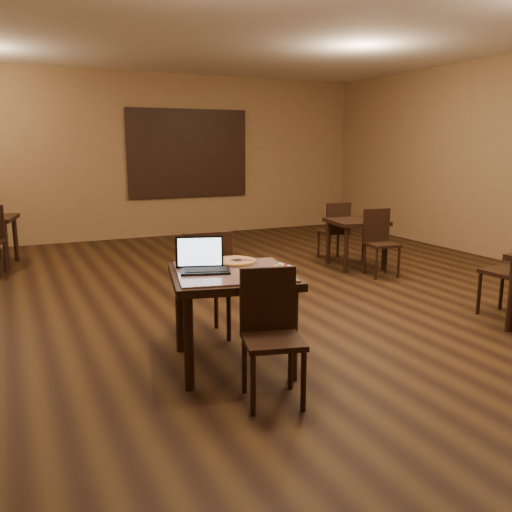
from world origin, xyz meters
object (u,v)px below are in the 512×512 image
laptop (203,262)px  other_table_a_chair_far (335,228)px  chair_main_near (271,327)px  other_table_a_chair_near (379,238)px  tiled_table (232,284)px  other_table_a (356,228)px  chair_main_far (205,279)px  pizza_pan (234,263)px

laptop → other_table_a_chair_far: size_ratio=0.49×
chair_main_near → laptop: (-0.22, 0.73, 0.32)m
laptop → other_table_a_chair_near: size_ratio=0.49×
chair_main_near → laptop: bearing=120.8°
laptop → other_table_a_chair_far: (3.11, 2.90, -0.33)m
tiled_table → laptop: size_ratio=2.56×
chair_main_near → other_table_a: 4.26m
chair_main_near → chair_main_far: bearing=105.3°
other_table_a_chair_near → other_table_a_chair_far: (-0.02, 1.02, 0.00)m
laptop → tiled_table: bearing=-10.7°
tiled_table → chair_main_near: chair_main_near is taller
other_table_a_chair_near → tiled_table: bearing=-137.6°
tiled_table → other_table_a: bearing=52.9°
chair_main_far → other_table_a_chair_near: 3.25m
pizza_pan → other_table_a_chair_near: (2.82, 1.75, -0.27)m
tiled_table → other_table_a_chair_near: other_table_a_chair_near is taller
tiled_table → pizza_pan: pizza_pan is taller
other_table_a_chair_near → other_table_a_chair_far: size_ratio=1.00×
tiled_table → other_table_a_chair_far: size_ratio=1.25×
other_table_a → pizza_pan: bearing=-132.9°
tiled_table → other_table_a_chair_far: bearing=58.4°
other_table_a → other_table_a_chair_near: other_table_a_chair_near is taller
tiled_table → laptop: 0.28m
chair_main_near → other_table_a_chair_near: 3.91m
other_table_a → other_table_a_chair_far: bearing=99.5°
tiled_table → other_table_a_chair_near: (2.94, 1.99, -0.17)m
tiled_table → other_table_a_chair_near: bearing=46.5°
tiled_table → chair_main_far: bearing=102.9°
chair_main_near → chair_main_far: size_ratio=0.91×
chair_main_far → pizza_pan: size_ratio=2.58×
other_table_a → other_table_a_chair_near: (0.01, -0.51, -0.07)m
laptop → other_table_a_chair_near: 3.67m
other_table_a → other_table_a_chair_near: size_ratio=0.93×
other_table_a → other_table_a_chair_far: size_ratio=0.93×
tiled_table → other_table_a_chair_far: (2.91, 3.01, -0.17)m
pizza_pan → tiled_table: bearing=-116.6°
chair_main_far → tiled_table: bearing=93.8°
other_table_a_chair_far → chair_main_far: bearing=47.7°
laptop → other_table_a_chair_near: bearing=48.7°
tiled_table → laptop: laptop is taller
laptop → pizza_pan: laptop is taller
chair_main_near → pizza_pan: bearing=97.5°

